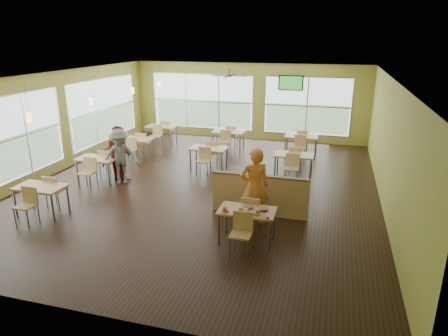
{
  "coord_description": "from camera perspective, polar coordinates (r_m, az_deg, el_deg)",
  "views": [
    {
      "loc": [
        3.62,
        -10.57,
        4.24
      ],
      "look_at": [
        0.98,
        -1.19,
        1.02
      ],
      "focal_mm": 32.0,
      "sensor_mm": 36.0,
      "label": 1
    }
  ],
  "objects": [
    {
      "name": "cup_red_near",
      "position": [
        8.28,
        3.18,
        -6.17
      ],
      "size": [
        0.09,
        0.09,
        0.31
      ],
      "color": "white",
      "rests_on": "main_table"
    },
    {
      "name": "main_table",
      "position": [
        8.54,
        3.3,
        -6.72
      ],
      "size": [
        1.22,
        1.52,
        0.87
      ],
      "color": "#D9B774",
      "rests_on": "floor"
    },
    {
      "name": "room",
      "position": [
        11.48,
        -3.14,
        4.99
      ],
      "size": [
        12.0,
        12.04,
        3.2
      ],
      "color": "black",
      "rests_on": "ground"
    },
    {
      "name": "patron_maroon",
      "position": [
        12.63,
        -14.75,
        2.08
      ],
      "size": [
        1.0,
        0.91,
        1.68
      ],
      "primitive_type": "imported",
      "rotation": [
        0.0,
        0.0,
        2.74
      ],
      "color": "maroon",
      "rests_on": "floor"
    },
    {
      "name": "window_bays",
      "position": [
        15.27,
        -8.92,
        7.66
      ],
      "size": [
        9.24,
        10.24,
        2.38
      ],
      "color": "white",
      "rests_on": "room"
    },
    {
      "name": "cup_yellow",
      "position": [
        8.32,
        2.39,
        -5.97
      ],
      "size": [
        0.1,
        0.1,
        0.36
      ],
      "color": "white",
      "rests_on": "main_table"
    },
    {
      "name": "food_basket",
      "position": [
        8.48,
        5.58,
        -5.89
      ],
      "size": [
        0.22,
        0.22,
        0.05
      ],
      "color": "black",
      "rests_on": "main_table"
    },
    {
      "name": "wrapper_left",
      "position": [
        8.39,
        0.16,
        -6.13
      ],
      "size": [
        0.2,
        0.19,
        0.04
      ],
      "primitive_type": "ellipsoid",
      "rotation": [
        0.0,
        0.0,
        0.31
      ],
      "color": "#AB7E53",
      "rests_on": "main_table"
    },
    {
      "name": "tv_backwall",
      "position": [
        16.66,
        9.53,
        11.9
      ],
      "size": [
        1.0,
        0.07,
        0.6
      ],
      "color": "black",
      "rests_on": "wall_back"
    },
    {
      "name": "cup_red_far",
      "position": [
        8.28,
        4.86,
        -6.15
      ],
      "size": [
        0.1,
        0.1,
        0.34
      ],
      "color": "white",
      "rests_on": "main_table"
    },
    {
      "name": "ketchup_cup",
      "position": [
        8.14,
        6.26,
        -7.11
      ],
      "size": [
        0.06,
        0.06,
        0.03
      ],
      "primitive_type": "cylinder",
      "color": "#9C0A11",
      "rests_on": "main_table"
    },
    {
      "name": "half_wall_divider",
      "position": [
        9.89,
        5.12,
        -3.85
      ],
      "size": [
        2.4,
        0.14,
        1.04
      ],
      "color": "#D9B774",
      "rests_on": "floor"
    },
    {
      "name": "ceiling_fan",
      "position": [
        14.1,
        0.77,
        13.04
      ],
      "size": [
        1.25,
        1.25,
        0.29
      ],
      "color": "#2D2119",
      "rests_on": "ceiling"
    },
    {
      "name": "man_plaid",
      "position": [
        9.24,
        4.4,
        -2.71
      ],
      "size": [
        0.8,
        0.68,
        1.87
      ],
      "primitive_type": "imported",
      "rotation": [
        0.0,
        0.0,
        3.54
      ],
      "color": "red",
      "rests_on": "floor"
    },
    {
      "name": "pendant_lights",
      "position": [
        13.27,
        -15.64,
        9.91
      ],
      "size": [
        0.11,
        7.31,
        0.86
      ],
      "color": "#2D2119",
      "rests_on": "ceiling"
    },
    {
      "name": "patron_grey",
      "position": [
        12.29,
        -14.62,
        1.62
      ],
      "size": [
        1.24,
        0.99,
        1.67
      ],
      "primitive_type": "imported",
      "rotation": [
        0.0,
        0.0,
        0.39
      ],
      "color": "slate",
      "rests_on": "floor"
    },
    {
      "name": "cup_blue",
      "position": [
        8.35,
        0.09,
        -5.86
      ],
      "size": [
        0.1,
        0.1,
        0.36
      ],
      "color": "white",
      "rests_on": "main_table"
    },
    {
      "name": "wrapper_mid",
      "position": [
        8.57,
        3.43,
        -5.57
      ],
      "size": [
        0.28,
        0.27,
        0.06
      ],
      "primitive_type": "ellipsoid",
      "rotation": [
        0.0,
        0.0,
        -0.33
      ],
      "color": "#AB7E53",
      "rests_on": "main_table"
    },
    {
      "name": "wrapper_right",
      "position": [
        8.26,
        4.69,
        -6.63
      ],
      "size": [
        0.14,
        0.12,
        0.03
      ],
      "primitive_type": "ellipsoid",
      "rotation": [
        0.0,
        0.0,
        0.01
      ],
      "color": "#AB7E53",
      "rests_on": "main_table"
    },
    {
      "name": "dining_tables",
      "position": [
        13.63,
        -4.95,
        2.88
      ],
      "size": [
        6.92,
        8.72,
        0.87
      ],
      "color": "#D9B774",
      "rests_on": "floor"
    }
  ]
}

